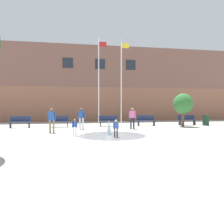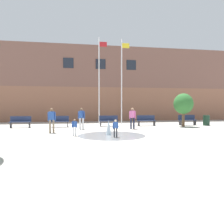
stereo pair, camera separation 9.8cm
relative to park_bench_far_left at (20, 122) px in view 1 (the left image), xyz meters
name	(u,v)px [view 1 (the left image)]	position (x,y,z in m)	size (l,w,h in m)	color
ground_plane	(150,151)	(7.09, -10.20, -0.48)	(100.00, 100.00, 0.00)	#B2ADA3
library_building	(97,86)	(7.09, 8.96, 3.74)	(36.00, 6.05, 8.45)	brown
splash_fountain	(111,132)	(6.34, -5.48, -0.28)	(3.96, 3.96, 0.89)	gray
park_bench_far_left	(20,122)	(0.00, 0.00, 0.00)	(1.60, 0.44, 0.91)	#28282D
park_bench_left_of_flagpoles	(59,121)	(2.98, -0.01, 0.00)	(1.60, 0.44, 0.91)	#28282D
park_bench_center	(109,121)	(7.08, -0.05, 0.00)	(1.60, 0.44, 0.91)	#28282D
park_bench_under_right_flagpole	(146,120)	(10.37, -0.11, 0.00)	(1.60, 0.44, 0.91)	#28282D
park_bench_near_trashcan	(187,120)	(14.19, -0.11, 0.00)	(1.60, 0.44, 0.91)	#28282D
child_with_pink_shirt	(116,127)	(6.49, -6.40, 0.10)	(0.31, 0.13, 0.99)	#28282D
child_running	(75,126)	(4.24, -5.37, 0.10)	(0.31, 0.24, 0.99)	silver
adult_in_red	(52,118)	(2.79, -3.73, 0.45)	(0.50, 0.26, 1.59)	#89755B
adult_near_bench	(81,117)	(4.75, -1.94, 0.45)	(0.50, 0.39, 1.59)	silver
adult_watching	(132,117)	(8.53, -2.36, 0.45)	(0.50, 0.36, 1.59)	#1E233D
flagpole_left	(99,78)	(6.54, 2.27, 3.83)	(0.80, 0.10, 8.13)	silver
flagpole_right	(122,79)	(8.71, 2.27, 3.82)	(0.80, 0.10, 8.10)	silver
trash_can	(206,120)	(15.69, -0.70, -0.03)	(0.56, 0.56, 0.90)	#193323
street_tree_near_building	(183,104)	(13.19, -1.29, 1.41)	(1.61, 1.61, 2.77)	brown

